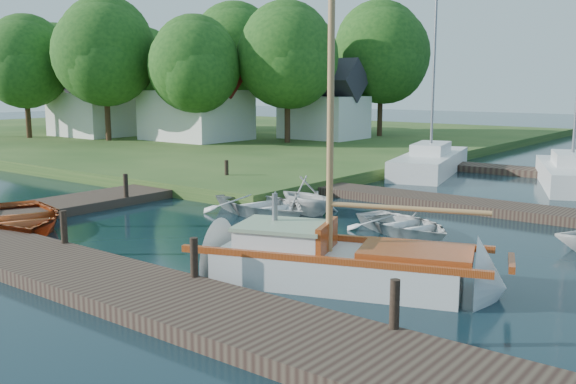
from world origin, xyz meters
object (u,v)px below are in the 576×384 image
Objects in this scene: tree_0 at (25,62)px; tree_4 at (235,53)px; tender_c at (404,221)px; tree_1 at (105,52)px; marina_boat_2 at (571,173)px; house_b at (96,103)px; dinghy at (20,214)px; tree_2 at (195,65)px; tree_5 at (143,67)px; mooring_post_3 at (395,304)px; mooring_post_5 at (227,170)px; mooring_post_2 at (194,257)px; house_c at (324,107)px; tender_b at (307,193)px; tree_6 at (54,64)px; tender_a at (262,202)px; sailboat at (346,268)px; tree_7 at (382,53)px; house_a at (196,102)px; mooring_post_1 at (64,227)px; tree_3 at (288,56)px; mooring_post_4 at (126,185)px; marina_boat_0 at (430,161)px.

tree_0 is 14.45m from tree_4.
tree_1 reaches higher than tender_c.
marina_boat_2 reaches higher than house_b.
tree_2 reaches higher than dinghy.
tree_5 is (-23.52, 24.21, 4.96)m from dinghy.
mooring_post_3 is 16.40m from mooring_post_5.
house_b is (-29.50, 19.00, 2.07)m from mooring_post_2.
tree_2 reaches higher than house_c.
tender_b is 23.16m from house_c.
tree_2 is 0.92× the size of tree_6.
tree_1 is (-26.44, 9.92, 5.75)m from tender_c.
tender_a is 24.66m from tree_1.
sailboat is 1.86× the size of house_c.
tree_6 reaches higher than tree_2.
mooring_post_2 is 0.15× the size of house_c.
tender_b is at bearing -65.47° from tree_7.
tree_6 is (-16.00, 0.05, 2.68)m from house_a.
dinghy is at bearing -31.14° from tree_0.
tree_7 reaches higher than tender_c.
mooring_post_1 is at bearing -79.67° from dinghy.
marina_boat_2 is at bearing -3.42° from tree_6.
mooring_post_1 is 29.22m from house_c.
house_c is at bearing 36.76° from tree_0.
house_a is 7.23m from tree_4.
house_c is 0.56× the size of tree_7.
dinghy is at bearing -40.16° from house_b.
house_c is at bearing 90.03° from tree_3.
mooring_post_2 and mooring_post_3 have the same top height.
tree_0 is (-36.00, 15.05, 4.83)m from mooring_post_3.
mooring_post_3 is 0.32× the size of tender_b.
house_b is 0.71× the size of tree_5.
marina_boat_2 is 28.51m from tree_1.
mooring_post_1 reaches higher than dinghy.
tree_0 reaches higher than mooring_post_4.
tender_a is 0.35× the size of marina_boat_0.
marina_boat_2 is at bearing -0.60° from house_b.
sailboat is 1.12× the size of tree_3.
tree_5 is at bearing -161.57° from tree_7.
tree_0 is (-23.00, 10.05, 4.83)m from mooring_post_4.
mooring_post_2 is 28.24m from tree_3.
dinghy is at bearing -57.69° from tree_2.
tree_5 is at bearing 58.28° from marina_boat_2.
tree_4 is at bearing 72.85° from tender_c.
marina_boat_0 reaches higher than tree_2.
house_b is 6.90m from tree_5.
dinghy is 22.07m from tree_2.
house_c is 20.19m from tree_0.
sailboat reaches higher than tender_b.
tree_5 is (-12.00, 6.00, 0.17)m from tree_2.
tree_6 is at bearing 165.63° from house_b.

